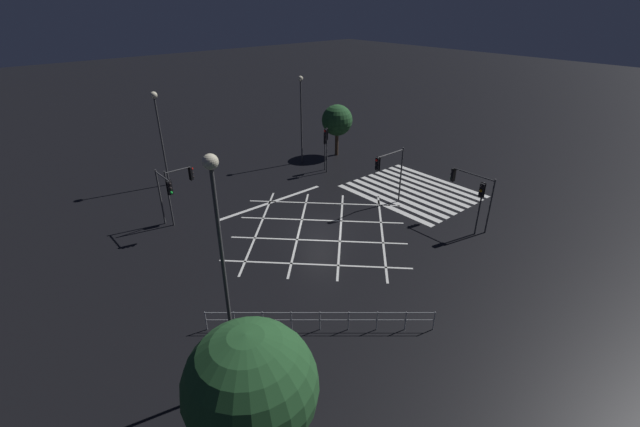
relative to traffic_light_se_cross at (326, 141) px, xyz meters
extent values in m
plane|color=black|center=(-7.62, 7.26, -2.86)|extent=(200.00, 200.00, 0.00)
cube|color=silver|center=(-7.62, 1.05, -2.85)|extent=(9.35, 0.50, 0.01)
cube|color=silver|center=(-7.62, 0.15, -2.85)|extent=(9.35, 0.50, 0.01)
cube|color=silver|center=(-7.62, -0.75, -2.85)|extent=(9.35, 0.50, 0.01)
cube|color=silver|center=(-7.62, -1.65, -2.85)|extent=(9.35, 0.50, 0.01)
cube|color=silver|center=(-7.62, -2.55, -2.85)|extent=(9.35, 0.50, 0.01)
cube|color=silver|center=(-7.62, -3.45, -2.85)|extent=(9.35, 0.50, 0.01)
cube|color=silver|center=(-7.62, -4.35, -2.85)|extent=(9.35, 0.50, 0.01)
cube|color=silver|center=(-7.62, -5.25, -2.85)|extent=(9.35, 0.50, 0.01)
cube|color=silver|center=(-7.62, -6.15, -2.85)|extent=(9.35, 0.50, 0.01)
cube|color=silver|center=(-4.68, 4.32, -2.85)|extent=(8.18, 8.18, 0.01)
cube|color=silver|center=(-10.56, 4.32, -2.85)|extent=(8.18, 8.18, 0.01)
cube|color=silver|center=(-6.64, 6.28, -2.85)|extent=(8.18, 8.18, 0.01)
cube|color=silver|center=(-8.60, 6.28, -2.85)|extent=(8.18, 8.18, 0.01)
cube|color=silver|center=(-8.60, 8.24, -2.85)|extent=(8.18, 8.18, 0.01)
cube|color=silver|center=(-6.64, 8.24, -2.85)|extent=(8.18, 8.18, 0.01)
cube|color=silver|center=(-10.56, 10.20, -2.85)|extent=(8.18, 8.18, 0.01)
cube|color=silver|center=(-4.68, 10.20, -2.85)|extent=(8.18, 8.18, 0.01)
cube|color=silver|center=(-1.92, 7.26, -2.85)|extent=(0.30, 9.35, 0.01)
cylinder|color=#424244|center=(0.00, -0.09, -0.86)|extent=(0.11, 0.11, 4.00)
cube|color=black|center=(0.00, 0.05, 0.64)|extent=(0.28, 0.16, 0.90)
sphere|color=red|center=(0.00, 0.16, 0.94)|extent=(0.18, 0.18, 0.18)
sphere|color=black|center=(0.00, 0.16, 0.64)|extent=(0.18, 0.18, 0.18)
sphere|color=black|center=(0.00, 0.16, 0.34)|extent=(0.18, 0.18, 0.18)
cube|color=black|center=(0.00, -0.04, 0.64)|extent=(0.36, 0.02, 0.98)
cylinder|color=#424244|center=(0.07, 14.79, -0.87)|extent=(0.11, 0.11, 3.98)
cylinder|color=#424244|center=(-0.96, 14.79, 0.97)|extent=(2.07, 0.09, 0.09)
cube|color=black|center=(-2.00, 14.79, 0.52)|extent=(0.16, 0.28, 0.90)
sphere|color=black|center=(-2.11, 14.79, 0.82)|extent=(0.18, 0.18, 0.18)
sphere|color=black|center=(-2.11, 14.79, 0.52)|extent=(0.18, 0.18, 0.18)
sphere|color=green|center=(-2.11, 14.79, 0.22)|extent=(0.18, 0.18, 0.18)
cube|color=black|center=(-1.91, 14.79, 0.52)|extent=(0.02, 0.36, 0.98)
cylinder|color=#424244|center=(-15.05, -0.85, -0.94)|extent=(0.11, 0.11, 3.84)
cylinder|color=#424244|center=(-13.56, -0.85, 0.84)|extent=(2.98, 0.09, 0.09)
cube|color=black|center=(-12.07, -0.85, 0.39)|extent=(0.16, 0.28, 0.90)
sphere|color=black|center=(-11.96, -0.85, 0.69)|extent=(0.18, 0.18, 0.18)
sphere|color=black|center=(-11.96, -0.85, 0.39)|extent=(0.18, 0.18, 0.18)
sphere|color=green|center=(-11.96, -0.85, 0.09)|extent=(0.18, 0.18, 0.18)
cube|color=black|center=(-12.16, -0.85, 0.39)|extent=(0.02, 0.36, 0.98)
cylinder|color=#424244|center=(0.53, -0.32, -1.13)|extent=(0.11, 0.11, 3.45)
cube|color=black|center=(0.40, -0.32, 0.10)|extent=(0.16, 0.28, 0.90)
sphere|color=red|center=(0.28, -0.32, 0.40)|extent=(0.18, 0.18, 0.18)
sphere|color=black|center=(0.28, -0.32, 0.10)|extent=(0.18, 0.18, 0.18)
sphere|color=black|center=(0.28, -0.32, -0.20)|extent=(0.18, 0.18, 0.18)
cube|color=black|center=(0.49, -0.32, 0.10)|extent=(0.02, 0.36, 0.98)
cylinder|color=#424244|center=(-8.14, -0.24, -0.71)|extent=(0.11, 0.11, 4.30)
cylinder|color=#424244|center=(-8.14, 1.12, 1.29)|extent=(0.09, 2.72, 0.09)
cube|color=black|center=(-8.14, 2.47, 0.84)|extent=(0.28, 0.16, 0.90)
sphere|color=red|center=(-8.14, 2.58, 1.14)|extent=(0.18, 0.18, 0.18)
sphere|color=black|center=(-8.14, 2.58, 0.84)|extent=(0.18, 0.18, 0.18)
sphere|color=black|center=(-8.14, 2.58, 0.54)|extent=(0.18, 0.18, 0.18)
cube|color=black|center=(-8.14, 2.38, 0.84)|extent=(0.36, 0.02, 0.98)
cylinder|color=#424244|center=(-0.53, 14.44, -0.87)|extent=(0.11, 0.11, 3.97)
cylinder|color=#424244|center=(-0.53, 13.57, 0.96)|extent=(0.09, 1.75, 0.09)
cube|color=black|center=(-0.53, 12.69, 0.51)|extent=(0.28, 0.16, 0.90)
sphere|color=red|center=(-0.53, 12.58, 0.81)|extent=(0.18, 0.18, 0.18)
sphere|color=black|center=(-0.53, 12.58, 0.51)|extent=(0.18, 0.18, 0.18)
sphere|color=black|center=(-0.53, 12.58, 0.21)|extent=(0.18, 0.18, 0.18)
cube|color=black|center=(-0.53, 12.78, 0.51)|extent=(0.36, 0.02, 0.98)
cylinder|color=#424244|center=(-14.71, -0.15, -1.00)|extent=(0.11, 0.11, 3.71)
cube|color=black|center=(-14.71, -0.01, 0.35)|extent=(0.28, 0.16, 0.90)
sphere|color=black|center=(-14.71, 0.10, 0.65)|extent=(0.18, 0.18, 0.18)
sphere|color=orange|center=(-14.71, 0.10, 0.35)|extent=(0.18, 0.18, 0.18)
sphere|color=black|center=(-14.71, 0.10, 0.05)|extent=(0.18, 0.18, 0.18)
cube|color=black|center=(-14.71, -0.10, 0.35)|extent=(0.36, 0.02, 0.98)
cylinder|color=#424244|center=(-15.13, 18.15, 1.85)|extent=(0.14, 0.14, 9.42)
sphere|color=#F4EAC6|center=(-15.13, 18.15, 6.72)|extent=(0.51, 0.51, 0.51)
cylinder|color=#424244|center=(3.44, -0.02, 0.91)|extent=(0.14, 0.14, 7.53)
sphere|color=#F4EAC6|center=(3.44, -0.02, 4.81)|extent=(0.45, 0.45, 0.45)
cylinder|color=#424244|center=(6.48, 11.75, 0.74)|extent=(0.14, 0.14, 7.19)
sphere|color=#F4EAC6|center=(6.48, 11.75, 4.50)|extent=(0.54, 0.54, 0.54)
sphere|color=#235128|center=(-18.79, 19.50, 1.21)|extent=(3.97, 3.97, 3.97)
cylinder|color=#473323|center=(2.84, -3.90, -1.67)|extent=(0.34, 0.34, 2.37)
sphere|color=#235128|center=(2.84, -3.90, 0.61)|extent=(2.94, 2.94, 2.94)
cylinder|color=#9EA0A5|center=(-11.43, 17.58, -2.33)|extent=(0.05, 0.05, 1.05)
cylinder|color=#9EA0A5|center=(-12.30, 16.57, -2.33)|extent=(0.05, 0.05, 1.05)
cylinder|color=#9EA0A5|center=(-13.17, 15.56, -2.33)|extent=(0.05, 0.05, 1.05)
cylinder|color=#9EA0A5|center=(-14.04, 14.55, -2.33)|extent=(0.05, 0.05, 1.05)
cylinder|color=#9EA0A5|center=(-14.91, 13.54, -2.33)|extent=(0.05, 0.05, 1.05)
cylinder|color=#9EA0A5|center=(-15.78, 12.52, -2.33)|extent=(0.05, 0.05, 1.05)
cylinder|color=#9EA0A5|center=(-16.65, 11.51, -2.33)|extent=(0.05, 0.05, 1.05)
cylinder|color=#9EA0A5|center=(-17.52, 10.50, -2.33)|extent=(0.05, 0.05, 1.05)
cylinder|color=#9EA0A5|center=(-18.39, 9.49, -2.33)|extent=(0.05, 0.05, 1.05)
cylinder|color=#9EA0A5|center=(-14.91, 13.54, -1.85)|extent=(6.99, 8.12, 0.04)
cylinder|color=#9EA0A5|center=(-14.91, 13.54, -2.28)|extent=(6.99, 8.12, 0.04)
camera|label=1|loc=(-26.65, 23.64, 11.25)|focal=24.00mm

